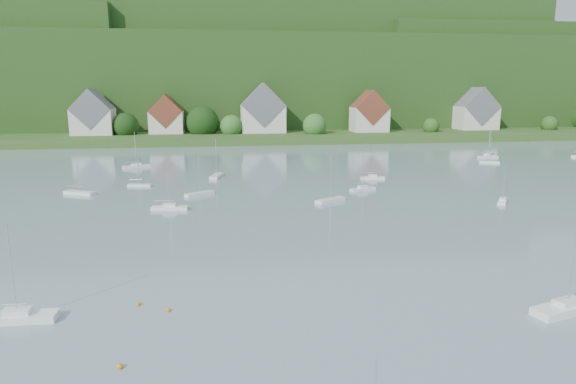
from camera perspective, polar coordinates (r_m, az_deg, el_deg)
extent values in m
cube|color=#365520|center=(198.65, -4.62, 6.68)|extent=(600.00, 60.00, 3.00)
cube|color=#1A3E13|center=(272.75, -5.62, 11.96)|extent=(620.00, 160.00, 40.00)
cube|color=#1A3E13|center=(268.49, -3.41, 13.70)|extent=(240.00, 130.00, 60.00)
cube|color=#1A3E13|center=(305.09, 26.83, 11.13)|extent=(200.00, 110.00, 48.00)
sphere|color=black|center=(247.05, 29.98, 7.30)|extent=(10.46, 10.46, 10.46)
sphere|color=#1F4815|center=(224.24, 27.70, 6.88)|extent=(6.45, 6.45, 6.45)
sphere|color=#2E6926|center=(181.97, -6.50, 7.48)|extent=(8.19, 8.19, 8.19)
sphere|color=#2E6926|center=(188.60, -20.46, 6.80)|extent=(6.49, 6.49, 6.49)
sphere|color=#2E6926|center=(198.68, 9.25, 8.14)|extent=(12.16, 12.16, 12.16)
sphere|color=#2E6926|center=(181.22, 3.07, 7.58)|extent=(8.73, 8.73, 8.73)
sphere|color=black|center=(186.75, -18.05, 7.20)|extent=(9.32, 9.32, 9.32)
sphere|color=#1F4815|center=(196.39, 16.04, 7.23)|extent=(6.24, 6.24, 6.24)
sphere|color=black|center=(217.25, 19.94, 7.56)|extent=(8.16, 8.16, 8.16)
sphere|color=black|center=(184.39, -9.73, 7.82)|extent=(11.92, 11.92, 11.92)
sphere|color=#1F4815|center=(272.64, -24.57, 17.69)|extent=(10.29, 10.29, 10.29)
sphere|color=black|center=(257.32, -21.71, 18.20)|extent=(7.18, 7.18, 7.18)
sphere|color=#1F4815|center=(260.80, 3.70, 20.88)|extent=(12.83, 12.83, 12.83)
sphere|color=#1F4815|center=(280.43, -5.60, 20.21)|extent=(12.73, 12.73, 12.73)
sphere|color=#1F4815|center=(263.03, 14.24, 20.43)|extent=(11.50, 11.50, 11.50)
sphere|color=#1F4815|center=(284.72, 7.31, 20.11)|extent=(14.65, 14.65, 14.65)
sphere|color=#1F4815|center=(272.82, 22.21, 19.55)|extent=(9.76, 9.76, 9.76)
sphere|color=#2E6926|center=(277.06, -16.19, 19.71)|extent=(7.07, 7.07, 7.07)
sphere|color=#2E6926|center=(267.99, -10.94, 20.43)|extent=(12.24, 12.24, 12.24)
sphere|color=#2E6926|center=(274.32, 20.78, 19.58)|extent=(9.00, 9.00, 9.00)
sphere|color=#1F4815|center=(281.90, 16.69, 19.57)|extent=(8.03, 8.03, 8.03)
sphere|color=#2E6926|center=(318.63, 29.49, 15.50)|extent=(9.52, 9.52, 9.52)
sphere|color=#2E6926|center=(280.71, 16.41, 17.40)|extent=(14.97, 14.97, 14.97)
sphere|color=#1F4815|center=(270.29, 12.20, 17.65)|extent=(9.78, 9.78, 9.78)
sphere|color=#1F4815|center=(285.61, 20.40, 16.95)|extent=(12.02, 12.02, 12.02)
sphere|color=black|center=(278.54, 25.72, 16.66)|extent=(11.57, 11.57, 11.57)
sphere|color=#1F4815|center=(259.22, 24.41, 17.26)|extent=(12.65, 12.65, 12.65)
sphere|color=#2E6926|center=(274.73, 27.47, 16.47)|extent=(8.28, 8.28, 8.28)
sphere|color=black|center=(318.44, 27.51, 15.63)|extent=(7.47, 7.47, 7.47)
sphere|color=#2E6926|center=(269.94, 17.13, 17.39)|extent=(9.48, 9.48, 9.48)
sphere|color=black|center=(336.09, 29.82, 14.14)|extent=(8.43, 8.43, 8.43)
sphere|color=#1F4815|center=(262.23, -14.74, 16.48)|extent=(12.01, 12.01, 12.01)
sphere|color=black|center=(282.56, 20.36, 15.89)|extent=(15.08, 15.08, 15.08)
sphere|color=#2E6926|center=(292.17, 17.02, 15.98)|extent=(15.99, 15.99, 15.99)
sphere|color=black|center=(270.84, -6.51, 16.76)|extent=(15.72, 15.72, 15.72)
sphere|color=#1F4815|center=(267.30, -3.22, 16.69)|extent=(10.54, 10.54, 10.54)
cube|color=silver|center=(190.02, -21.35, 7.49)|extent=(14.00, 10.00, 9.00)
cube|color=slate|center=(189.79, -21.45, 8.84)|extent=(14.00, 10.40, 14.00)
cube|color=silver|center=(187.88, -13.70, 7.77)|extent=(12.00, 9.00, 8.00)
cube|color=brown|center=(187.65, -13.76, 8.99)|extent=(12.00, 9.36, 12.00)
cube|color=silver|center=(186.57, -2.88, 8.37)|extent=(16.00, 11.00, 10.00)
cube|color=slate|center=(186.33, -2.90, 9.90)|extent=(16.00, 11.44, 16.00)
cube|color=silver|center=(192.30, 9.25, 8.19)|extent=(13.00, 10.00, 9.00)
cube|color=brown|center=(192.07, 9.30, 9.53)|extent=(13.00, 10.40, 13.00)
cube|color=silver|center=(213.41, 20.68, 7.94)|extent=(15.00, 10.00, 9.00)
cube|color=slate|center=(213.21, 20.77, 9.14)|extent=(15.00, 10.40, 15.00)
cube|color=white|center=(51.39, 29.28, -11.48)|extent=(7.36, 3.92, 0.71)
cube|color=white|center=(51.17, 29.35, -10.86)|extent=(2.77, 2.04, 0.50)
cylinder|color=silver|center=(49.82, 29.83, -6.40)|extent=(0.10, 0.10, 8.86)
cylinder|color=silver|center=(50.12, 28.69, -10.45)|extent=(3.76, 1.19, 0.08)
cube|color=white|center=(49.15, -28.50, -12.49)|extent=(6.45, 1.95, 0.64)
cube|color=white|center=(48.93, -28.57, -11.88)|extent=(2.27, 1.31, 0.50)
cylinder|color=silver|center=(47.64, -29.02, -7.72)|extent=(0.10, 0.10, 8.01)
cylinder|color=silver|center=(49.06, -29.70, -11.12)|extent=(3.53, 0.16, 0.08)
sphere|color=orange|center=(39.13, -18.64, -18.53)|extent=(0.47, 0.47, 0.47)
sphere|color=orange|center=(48.39, -16.73, -12.30)|extent=(0.42, 0.42, 0.42)
sphere|color=orange|center=(46.51, -13.51, -13.13)|extent=(0.42, 0.42, 0.42)
cube|color=white|center=(86.35, 4.89, -0.94)|extent=(5.91, 4.57, 0.59)
cylinder|color=silver|center=(85.55, 4.94, 1.67)|extent=(0.10, 0.10, 7.42)
cylinder|color=silver|center=(85.48, 4.48, -0.25)|extent=(2.80, 1.81, 0.08)
cube|color=white|center=(128.16, -16.93, 2.81)|extent=(6.63, 4.26, 0.65)
cube|color=white|center=(128.08, -16.95, 3.06)|extent=(2.58, 2.07, 0.50)
cylinder|color=silver|center=(127.59, -17.05, 4.74)|extent=(0.10, 0.10, 8.06)
cylinder|color=silver|center=(127.75, -17.38, 3.31)|extent=(3.28, 1.51, 0.08)
cube|color=white|center=(157.58, 21.97, 4.06)|extent=(5.27, 5.80, 0.61)
cylinder|color=silver|center=(157.13, 22.08, 5.56)|extent=(0.10, 0.10, 7.67)
cylinder|color=silver|center=(156.54, 21.94, 4.47)|extent=(2.24, 2.63, 0.08)
cube|color=white|center=(93.07, 23.33, -0.99)|extent=(3.83, 4.56, 0.47)
cube|color=white|center=(92.98, 23.36, -0.70)|extent=(1.71, 1.87, 0.50)
cylinder|color=silver|center=(92.47, 23.49, 0.92)|extent=(0.10, 0.10, 5.86)
cylinder|color=silver|center=(92.16, 23.35, -0.39)|extent=(1.59, 2.13, 0.08)
cube|color=white|center=(103.95, -16.60, 0.76)|extent=(4.80, 2.07, 0.46)
cylinder|color=silver|center=(103.42, -16.70, 2.46)|extent=(0.10, 0.10, 5.81)
cylinder|color=silver|center=(103.97, -17.00, 1.37)|extent=(2.53, 0.51, 0.08)
cube|color=white|center=(92.76, -10.08, -0.20)|extent=(5.52, 4.38, 0.56)
cylinder|color=silver|center=(92.06, -10.16, 2.09)|extent=(0.10, 0.10, 6.98)
cylinder|color=silver|center=(92.11, -10.55, 0.45)|extent=(2.61, 1.76, 0.08)
cube|color=white|center=(96.55, 8.54, 0.31)|extent=(5.32, 2.95, 0.51)
cube|color=white|center=(96.46, 8.55, 0.61)|extent=(2.02, 1.51, 0.50)
cylinder|color=silver|center=(95.93, 8.61, 2.34)|extent=(0.10, 0.10, 6.41)
cylinder|color=silver|center=(95.91, 8.19, 0.95)|extent=(2.71, 0.95, 0.08)
cube|color=white|center=(99.76, -22.71, -0.09)|extent=(6.24, 4.25, 0.61)
cylinder|color=silver|center=(99.05, -22.90, 2.25)|extent=(0.10, 0.10, 7.64)
cylinder|color=silver|center=(100.14, -23.17, 0.62)|extent=(3.05, 1.57, 0.08)
cube|color=white|center=(82.82, -13.37, -1.79)|extent=(6.00, 2.30, 0.59)
cube|color=white|center=(82.69, -13.39, -1.42)|extent=(2.17, 1.38, 0.50)
cylinder|color=silver|center=(82.00, -13.50, 0.90)|extent=(0.10, 0.10, 7.32)
cylinder|color=silver|center=(82.74, -14.00, -0.98)|extent=(3.21, 0.45, 0.08)
cube|color=white|center=(150.67, 21.90, 3.74)|extent=(5.83, 2.15, 0.57)
cylinder|color=silver|center=(150.24, 22.01, 5.19)|extent=(0.10, 0.10, 7.12)
cylinder|color=silver|center=(150.04, 21.66, 4.18)|extent=(3.12, 0.39, 0.08)
cube|color=white|center=(108.96, 9.63, 1.60)|extent=(5.32, 2.05, 0.52)
cube|color=white|center=(108.87, 9.64, 1.86)|extent=(1.92, 1.22, 0.50)
cylinder|color=silver|center=(108.40, 9.69, 3.42)|extent=(0.10, 0.10, 6.48)
cylinder|color=silver|center=(108.62, 9.25, 2.20)|extent=(2.84, 0.41, 0.08)
cube|color=white|center=(140.54, 22.02, 3.18)|extent=(5.07, 3.25, 0.49)
cylinder|color=silver|center=(140.12, 22.13, 4.53)|extent=(0.10, 0.10, 6.17)
cylinder|color=silver|center=(140.31, 21.76, 3.66)|extent=(2.52, 1.17, 0.08)
cube|color=white|center=(110.62, -8.16, 1.83)|extent=(3.23, 6.50, 0.63)
cylinder|color=silver|center=(109.97, -8.23, 3.99)|extent=(0.10, 0.10, 7.82)
cylinder|color=silver|center=(109.52, -8.30, 2.37)|extent=(0.92, 3.36, 0.08)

